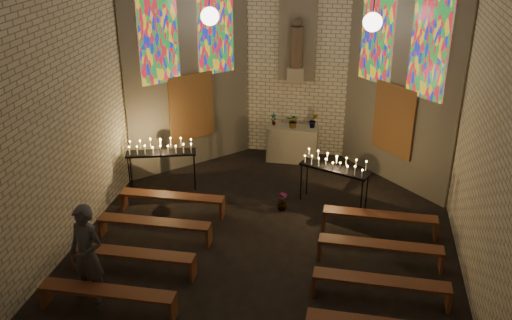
% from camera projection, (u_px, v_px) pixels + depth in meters
% --- Properties ---
extents(floor, '(12.00, 12.00, 0.00)m').
position_uv_depth(floor, '(257.00, 273.00, 11.28)').
color(floor, black).
rests_on(floor, ground).
extents(room, '(8.22, 12.43, 7.00)m').
position_uv_depth(room, '(284.00, 47.00, 12.74)').
color(room, '#F5ECCD').
rests_on(room, ground).
extents(altar, '(1.40, 0.60, 1.00)m').
position_uv_depth(altar, '(292.00, 144.00, 15.94)').
color(altar, '#B6B094').
rests_on(altar, ground).
extents(flower_vase_left, '(0.21, 0.17, 0.34)m').
position_uv_depth(flower_vase_left, '(274.00, 119.00, 15.80)').
color(flower_vase_left, '#4C723F').
rests_on(flower_vase_left, altar).
extents(flower_vase_center, '(0.41, 0.37, 0.40)m').
position_uv_depth(flower_vase_center, '(293.00, 121.00, 15.60)').
color(flower_vase_center, '#4C723F').
rests_on(flower_vase_center, altar).
extents(flower_vase_right, '(0.27, 0.24, 0.42)m').
position_uv_depth(flower_vase_right, '(313.00, 120.00, 15.60)').
color(flower_vase_right, '#4C723F').
rests_on(flower_vase_right, altar).
extents(aisle_flower_pot, '(0.32, 0.32, 0.44)m').
position_uv_depth(aisle_flower_pot, '(282.00, 202.00, 13.47)').
color(aisle_flower_pot, '#4C723F').
rests_on(aisle_flower_pot, ground).
extents(votive_stand_left, '(1.76, 0.88, 1.26)m').
position_uv_depth(votive_stand_left, '(161.00, 150.00, 14.11)').
color(votive_stand_left, black).
rests_on(votive_stand_left, ground).
extents(votive_stand_right, '(1.70, 0.98, 1.23)m').
position_uv_depth(votive_stand_right, '(335.00, 165.00, 13.34)').
color(votive_stand_right, black).
rests_on(votive_stand_right, ground).
extents(pew_left_0, '(2.47, 0.37, 0.47)m').
position_uv_depth(pew_left_0, '(172.00, 198.00, 13.28)').
color(pew_left_0, brown).
rests_on(pew_left_0, ground).
extents(pew_right_0, '(2.47, 0.37, 0.47)m').
position_uv_depth(pew_right_0, '(380.00, 217.00, 12.48)').
color(pew_right_0, brown).
rests_on(pew_right_0, ground).
extents(pew_left_1, '(2.47, 0.37, 0.47)m').
position_uv_depth(pew_left_1, '(154.00, 224.00, 12.21)').
color(pew_left_1, brown).
rests_on(pew_left_1, ground).
extents(pew_right_1, '(2.47, 0.37, 0.47)m').
position_uv_depth(pew_right_1, '(380.00, 247.00, 11.41)').
color(pew_right_1, brown).
rests_on(pew_right_1, ground).
extents(pew_left_2, '(2.47, 0.37, 0.47)m').
position_uv_depth(pew_left_2, '(133.00, 256.00, 11.14)').
color(pew_left_2, brown).
rests_on(pew_left_2, ground).
extents(pew_right_2, '(2.47, 0.37, 0.47)m').
position_uv_depth(pew_right_2, '(381.00, 283.00, 10.34)').
color(pew_right_2, brown).
rests_on(pew_right_2, ground).
extents(pew_left_3, '(2.47, 0.37, 0.47)m').
position_uv_depth(pew_left_3, '(107.00, 294.00, 10.07)').
color(pew_left_3, brown).
rests_on(pew_left_3, ground).
extents(visitor, '(0.78, 0.60, 1.92)m').
position_uv_depth(visitor, '(87.00, 254.00, 10.18)').
color(visitor, '#45454E').
rests_on(visitor, ground).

